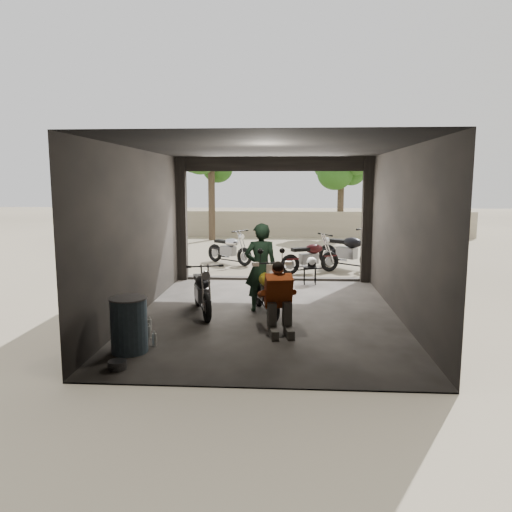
# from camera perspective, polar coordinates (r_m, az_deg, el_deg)

# --- Properties ---
(ground) EXTENTS (80.00, 80.00, 0.00)m
(ground) POSITION_cam_1_polar(r_m,az_deg,el_deg) (9.79, 1.33, -6.78)
(ground) COLOR #7A6D56
(ground) RESTS_ON ground
(garage) EXTENTS (7.00, 7.13, 3.20)m
(garage) POSITION_cam_1_polar(r_m,az_deg,el_deg) (10.08, 1.49, 1.07)
(garage) COLOR #2D2B28
(garage) RESTS_ON ground
(boundary_wall) EXTENTS (18.00, 0.30, 1.20)m
(boundary_wall) POSITION_cam_1_polar(r_m,az_deg,el_deg) (23.52, 2.76, 3.67)
(boundary_wall) COLOR gray
(boundary_wall) RESTS_ON ground
(tree_left) EXTENTS (2.20, 2.20, 5.60)m
(tree_left) POSITION_cam_1_polar(r_m,az_deg,el_deg) (22.24, -5.17, 12.10)
(tree_left) COLOR #382B1E
(tree_left) RESTS_ON ground
(tree_right) EXTENTS (2.20, 2.20, 5.00)m
(tree_right) POSITION_cam_1_polar(r_m,az_deg,el_deg) (23.58, 9.76, 10.77)
(tree_right) COLOR #382B1E
(tree_right) RESTS_ON ground
(main_bike) EXTENTS (1.12, 1.82, 1.13)m
(main_bike) POSITION_cam_1_polar(r_m,az_deg,el_deg) (9.76, 1.10, -3.42)
(main_bike) COLOR beige
(main_bike) RESTS_ON ground
(left_bike) EXTENTS (1.08, 1.68, 1.05)m
(left_bike) POSITION_cam_1_polar(r_m,az_deg,el_deg) (9.81, -6.19, -3.64)
(left_bike) COLOR black
(left_bike) RESTS_ON ground
(outside_bike_a) EXTENTS (1.69, 1.51, 1.10)m
(outside_bike_a) POSITION_cam_1_polar(r_m,az_deg,el_deg) (15.72, -3.08, 1.07)
(outside_bike_a) COLOR black
(outside_bike_a) RESTS_ON ground
(outside_bike_b) EXTENTS (1.76, 1.37, 1.11)m
(outside_bike_b) POSITION_cam_1_polar(r_m,az_deg,el_deg) (14.16, 6.23, 0.23)
(outside_bike_b) COLOR #3B0E11
(outside_bike_b) RESTS_ON ground
(outside_bike_c) EXTENTS (1.93, 1.82, 1.27)m
(outside_bike_c) POSITION_cam_1_polar(r_m,az_deg,el_deg) (15.01, 10.51, 0.92)
(outside_bike_c) COLOR black
(outside_bike_c) RESTS_ON ground
(rider) EXTENTS (0.71, 0.53, 1.78)m
(rider) POSITION_cam_1_polar(r_m,az_deg,el_deg) (9.88, 0.55, -1.35)
(rider) COLOR black
(rider) RESTS_ON ground
(mechanic) EXTENTS (0.74, 0.92, 1.19)m
(mechanic) POSITION_cam_1_polar(r_m,az_deg,el_deg) (8.45, 2.71, -5.09)
(mechanic) COLOR #A34015
(mechanic) RESTS_ON ground
(stool) EXTENTS (0.33, 0.33, 0.46)m
(stool) POSITION_cam_1_polar(r_m,az_deg,el_deg) (12.64, 6.17, -1.53)
(stool) COLOR black
(stool) RESTS_ON ground
(helmet) EXTENTS (0.33, 0.33, 0.24)m
(helmet) POSITION_cam_1_polar(r_m,az_deg,el_deg) (12.63, 6.39, -0.65)
(helmet) COLOR silver
(helmet) RESTS_ON stool
(oil_drum) EXTENTS (0.65, 0.65, 0.85)m
(oil_drum) POSITION_cam_1_polar(r_m,az_deg,el_deg) (7.83, -14.31, -7.75)
(oil_drum) COLOR #374D5D
(oil_drum) RESTS_ON ground
(sign_post) EXTENTS (0.75, 0.08, 2.24)m
(sign_post) POSITION_cam_1_polar(r_m,az_deg,el_deg) (13.11, 17.23, 3.38)
(sign_post) COLOR black
(sign_post) RESTS_ON ground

